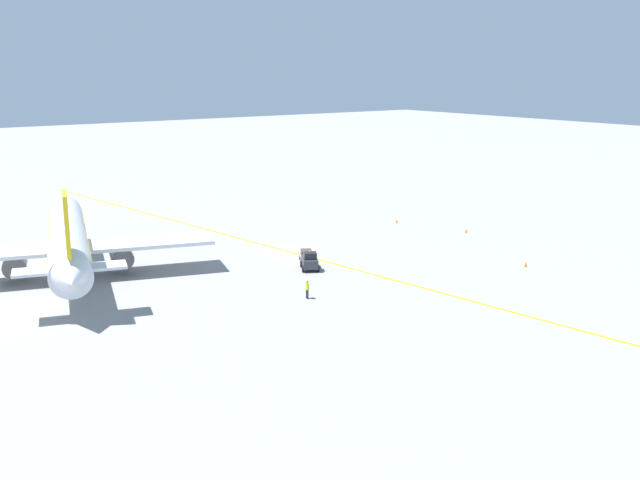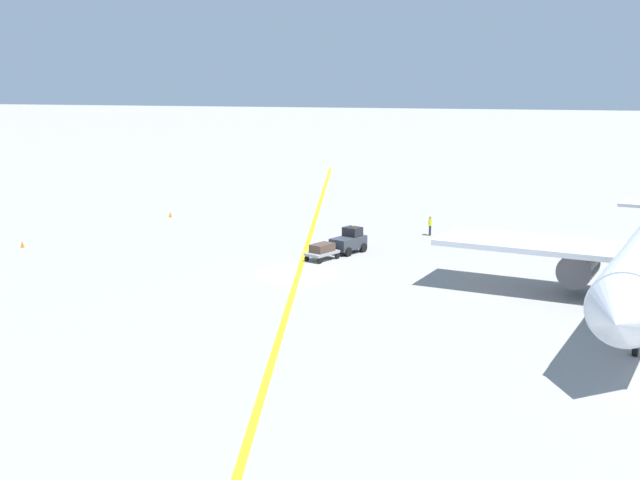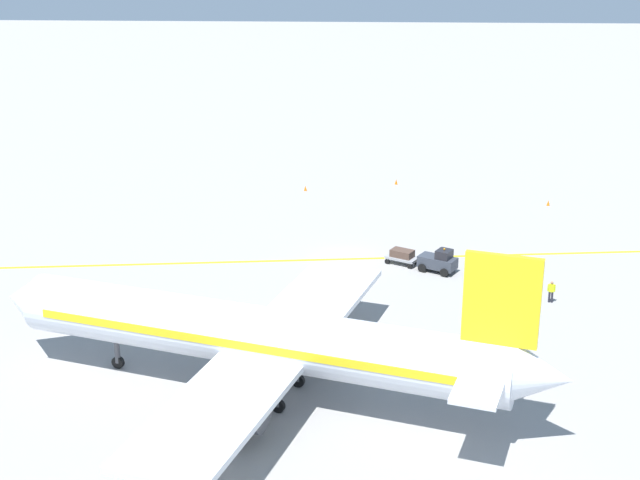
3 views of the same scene
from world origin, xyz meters
TOP-DOWN VIEW (x-y plane):
  - ground_plane at (0.00, 0.00)m, footprint 400.00×400.00m
  - apron_yellow_centreline at (0.00, 0.00)m, footprint 15.46×119.10m
  - airplane_at_gate at (-23.28, 4.25)m, footprint 28.31×34.83m
  - baggage_tug_dark at (-2.49, -7.58)m, footprint 2.82×3.35m
  - baggage_cart_trailing at (-0.88, -4.70)m, footprint 2.49×2.95m
  - ground_crew_worker at (-8.33, -15.47)m, footprint 0.27×0.57m
  - traffic_cone_near_nose at (23.47, -4.90)m, footprint 0.32×0.32m
  - traffic_cone_mid_apron at (16.39, -19.94)m, footprint 0.32×0.32m
  - traffic_cone_by_wingtip at (20.44, 4.78)m, footprint 0.32×0.32m

SIDE VIEW (x-z plane):
  - ground_plane at x=0.00m, z-range 0.00..0.00m
  - apron_yellow_centreline at x=0.00m, z-range 0.00..0.01m
  - traffic_cone_near_nose at x=23.47m, z-range 0.00..0.55m
  - traffic_cone_mid_apron at x=16.39m, z-range 0.00..0.55m
  - traffic_cone_by_wingtip at x=20.44m, z-range 0.00..0.55m
  - baggage_cart_trailing at x=-0.88m, z-range 0.14..1.38m
  - baggage_tug_dark at x=-2.49m, z-range -0.15..1.96m
  - ground_crew_worker at x=-8.33m, z-range 0.07..1.75m
  - airplane_at_gate at x=-23.28m, z-range -1.59..9.01m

